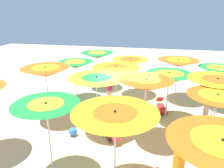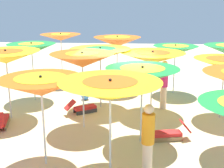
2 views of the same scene
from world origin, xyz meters
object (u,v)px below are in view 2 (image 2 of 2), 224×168
object	(u,v)px
beach_umbrella_7	(41,86)
lounger_2	(167,133)
lounger_1	(82,108)
beach_ball	(85,96)
beach_umbrella_2	(6,57)
beach_umbrella_11	(110,90)
beach_umbrella_0	(61,37)
lounger_0	(2,121)
beach_umbrella_5	(100,54)
beach_umbrella_10	(142,75)
beach_umbrella_1	(32,49)
beach_umbrella_9	(153,58)
beachgoer_1	(148,139)
beach_umbrella_8	(175,50)
beach_umbrella_6	(82,60)
beachgoer_0	(164,84)
beach_umbrella_4	(117,42)

from	to	relation	value
beach_umbrella_7	lounger_2	size ratio (longest dim) A/B	1.77
lounger_1	beach_ball	size ratio (longest dim) A/B	3.42
beach_umbrella_2	beach_umbrella_11	xyz separation A→B (m)	(3.78, -3.33, -0.09)
beach_umbrella_0	lounger_0	xyz separation A→B (m)	(-0.67, -5.70, -2.08)
beach_umbrella_5	beach_umbrella_10	world-z (taller)	beach_umbrella_5
beach_umbrella_1	beach_ball	size ratio (longest dim) A/B	6.98
beach_umbrella_1	lounger_2	bearing A→B (deg)	-33.40
beach_umbrella_9	beach_umbrella_10	distance (m)	2.48
lounger_0	beach_ball	xyz separation A→B (m)	(2.26, 3.01, -0.04)
lounger_1	beachgoer_1	size ratio (longest dim) A/B	0.67
beach_umbrella_5	beach_umbrella_8	size ratio (longest dim) A/B	1.07
lounger_2	beach_ball	bearing A→B (deg)	-60.25
beach_umbrella_6	beachgoer_0	bearing A→B (deg)	36.02
lounger_0	lounger_2	bearing A→B (deg)	-109.99
beach_umbrella_1	beach_umbrella_2	bearing A→B (deg)	-95.25
beach_umbrella_4	beach_umbrella_10	world-z (taller)	beach_umbrella_4
beach_umbrella_2	beach_umbrella_7	bearing A→B (deg)	-54.54
lounger_0	beach_umbrella_5	bearing A→B (deg)	-68.66
beach_umbrella_4	beach_ball	xyz separation A→B (m)	(-1.24, -1.62, -2.06)
beach_umbrella_1	beach_umbrella_9	world-z (taller)	beach_umbrella_1
beach_umbrella_4	beach_umbrella_7	bearing A→B (deg)	-101.80
beach_umbrella_11	lounger_0	xyz separation A→B (m)	(-3.75, 2.49, -1.88)
beach_umbrella_2	lounger_1	xyz separation A→B (m)	(2.44, 0.64, -1.97)
lounger_0	beach_ball	bearing A→B (deg)	-51.38
beach_umbrella_10	beachgoer_0	xyz separation A→B (m)	(0.91, 2.88, -1.01)
beach_umbrella_4	beach_umbrella_6	world-z (taller)	beach_umbrella_4
beach_umbrella_1	lounger_0	world-z (taller)	beach_umbrella_1
beach_umbrella_1	beach_umbrella_6	bearing A→B (deg)	-46.79
beach_umbrella_0	beach_umbrella_5	bearing A→B (deg)	-56.37
beach_umbrella_1	beach_ball	xyz separation A→B (m)	(2.10, 0.13, -1.98)
beach_umbrella_8	lounger_0	bearing A→B (deg)	-145.10
beach_umbrella_11	lounger_1	size ratio (longest dim) A/B	2.00
lounger_1	beachgoer_1	bearing A→B (deg)	-93.21
beach_umbrella_8	beach_ball	world-z (taller)	beach_umbrella_8
beach_umbrella_6	beach_umbrella_11	bearing A→B (deg)	-68.20
beach_umbrella_10	beachgoer_1	distance (m)	2.06
beach_umbrella_5	lounger_2	world-z (taller)	beach_umbrella_5
beach_umbrella_8	beach_umbrella_11	xyz separation A→B (m)	(-2.29, -6.71, 0.13)
beachgoer_0	beach_umbrella_2	bearing A→B (deg)	-71.32
lounger_2	beach_ball	world-z (taller)	lounger_2
beach_umbrella_6	beach_umbrella_7	distance (m)	2.41
lounger_2	beachgoer_1	distance (m)	2.18
beach_umbrella_6	lounger_1	world-z (taller)	beach_umbrella_6
beach_umbrella_8	beach_umbrella_9	xyz separation A→B (m)	(-1.12, -2.47, 0.10)
beach_umbrella_1	beach_umbrella_11	xyz separation A→B (m)	(3.59, -5.37, -0.06)
beach_umbrella_1	beach_umbrella_9	bearing A→B (deg)	-13.36
beach_umbrella_2	beach_ball	size ratio (longest dim) A/B	7.06
beach_umbrella_8	beach_umbrella_11	bearing A→B (deg)	-108.88
beach_umbrella_2	lounger_0	bearing A→B (deg)	-88.29
beach_umbrella_1	lounger_1	world-z (taller)	beach_umbrella_1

